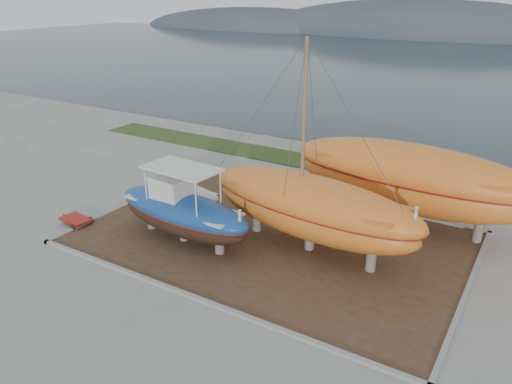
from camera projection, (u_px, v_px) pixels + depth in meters
The scene contains 10 objects.
ground at pixel (226, 276), 21.47m from camera, with size 140.00×140.00×0.00m, color gray.
dirt_patch at pixel (272, 238), 24.62m from camera, with size 18.00×12.00×0.06m, color #422D1E.
curb_frame at pixel (272, 237), 24.60m from camera, with size 18.60×12.60×0.15m, color gray, non-canonical shape.
grass_strip at pixel (356, 171), 33.70m from camera, with size 44.00×3.00×0.08m, color #284219.
sea at pixel (484, 68), 76.76m from camera, with size 260.00×100.00×0.04m, color #1B2E36, non-canonical shape.
blue_caique at pixel (182, 204), 23.72m from camera, with size 7.78×2.43×3.75m, color navy, non-canonical shape.
white_dinghy at pixel (192, 197), 27.86m from camera, with size 3.88×1.46×1.17m, color silver, non-canonical shape.
orange_sailboat at pixel (314, 152), 21.77m from camera, with size 10.89×3.21×9.60m, color orange, non-canonical shape.
orange_bare_hull at pixel (408, 186), 25.41m from camera, with size 12.59×3.78×4.13m, color orange, non-canonical shape.
red_trailer at pixel (76, 221), 26.08m from camera, with size 2.41×1.20×0.34m, color #9D1D11, non-canonical shape.
Camera 1 is at (10.73, -15.12, 11.48)m, focal length 35.00 mm.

